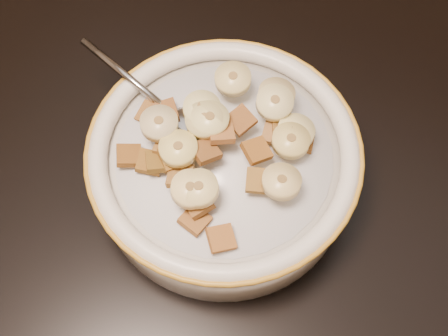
% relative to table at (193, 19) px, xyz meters
% --- Properties ---
extents(floor, '(4.00, 4.50, 0.10)m').
position_rel_table_xyz_m(floor, '(0.00, 0.00, -0.78)').
color(floor, '#422816').
rests_on(floor, ground).
extents(table, '(1.42, 0.93, 0.04)m').
position_rel_table_xyz_m(table, '(0.00, 0.00, 0.00)').
color(table, black).
rests_on(table, floor).
extents(cereal_bowl, '(0.22, 0.22, 0.05)m').
position_rel_table_xyz_m(cereal_bowl, '(0.12, -0.18, 0.05)').
color(cereal_bowl, beige).
rests_on(cereal_bowl, table).
extents(milk, '(0.18, 0.18, 0.00)m').
position_rel_table_xyz_m(milk, '(0.12, -0.18, 0.07)').
color(milk, silver).
rests_on(milk, cereal_bowl).
extents(spoon, '(0.06, 0.05, 0.01)m').
position_rel_table_xyz_m(spoon, '(0.08, -0.17, 0.08)').
color(spoon, '#9D9D9D').
rests_on(spoon, cereal_bowl).
extents(cereal_square_0, '(0.03, 0.03, 0.01)m').
position_rel_table_xyz_m(cereal_square_0, '(0.08, -0.21, 0.08)').
color(cereal_square_0, brown).
rests_on(cereal_square_0, milk).
extents(cereal_square_1, '(0.03, 0.03, 0.01)m').
position_rel_table_xyz_m(cereal_square_1, '(0.11, -0.19, 0.09)').
color(cereal_square_1, brown).
rests_on(cereal_square_1, milk).
extents(cereal_square_2, '(0.02, 0.02, 0.01)m').
position_rel_table_xyz_m(cereal_square_2, '(0.08, -0.19, 0.09)').
color(cereal_square_2, brown).
rests_on(cereal_square_2, milk).
extents(cereal_square_3, '(0.03, 0.03, 0.01)m').
position_rel_table_xyz_m(cereal_square_3, '(0.16, -0.14, 0.09)').
color(cereal_square_3, brown).
rests_on(cereal_square_3, milk).
extents(cereal_square_4, '(0.03, 0.03, 0.01)m').
position_rel_table_xyz_m(cereal_square_4, '(0.17, -0.14, 0.08)').
color(cereal_square_4, '#8F641B').
rests_on(cereal_square_4, milk).
extents(cereal_square_5, '(0.02, 0.02, 0.01)m').
position_rel_table_xyz_m(cereal_square_5, '(0.15, -0.14, 0.08)').
color(cereal_square_5, olive).
rests_on(cereal_square_5, milk).
extents(cereal_square_6, '(0.03, 0.03, 0.01)m').
position_rel_table_xyz_m(cereal_square_6, '(0.12, -0.15, 0.09)').
color(cereal_square_6, '#925927').
rests_on(cereal_square_6, milk).
extents(cereal_square_7, '(0.02, 0.02, 0.01)m').
position_rel_table_xyz_m(cereal_square_7, '(0.05, -0.17, 0.08)').
color(cereal_square_7, brown).
rests_on(cereal_square_7, milk).
extents(cereal_square_8, '(0.03, 0.03, 0.01)m').
position_rel_table_xyz_m(cereal_square_8, '(0.11, -0.17, 0.10)').
color(cereal_square_8, '#8F5F30').
rests_on(cereal_square_8, milk).
extents(cereal_square_9, '(0.02, 0.02, 0.01)m').
position_rel_table_xyz_m(cereal_square_9, '(0.12, -0.24, 0.08)').
color(cereal_square_9, brown).
rests_on(cereal_square_9, milk).
extents(cereal_square_10, '(0.03, 0.02, 0.01)m').
position_rel_table_xyz_m(cereal_square_10, '(0.07, -0.21, 0.08)').
color(cereal_square_10, brown).
rests_on(cereal_square_10, milk).
extents(cereal_square_11, '(0.03, 0.03, 0.01)m').
position_rel_table_xyz_m(cereal_square_11, '(0.16, -0.19, 0.09)').
color(cereal_square_11, brown).
rests_on(cereal_square_11, milk).
extents(cereal_square_12, '(0.03, 0.03, 0.01)m').
position_rel_table_xyz_m(cereal_square_12, '(0.11, -0.16, 0.09)').
color(cereal_square_12, '#9B611B').
rests_on(cereal_square_12, milk).
extents(cereal_square_13, '(0.03, 0.03, 0.01)m').
position_rel_table_xyz_m(cereal_square_13, '(0.05, -0.21, 0.08)').
color(cereal_square_13, brown).
rests_on(cereal_square_13, milk).
extents(cereal_square_14, '(0.03, 0.03, 0.01)m').
position_rel_table_xyz_m(cereal_square_14, '(0.14, -0.17, 0.09)').
color(cereal_square_14, brown).
rests_on(cereal_square_14, milk).
extents(cereal_square_15, '(0.03, 0.03, 0.01)m').
position_rel_table_xyz_m(cereal_square_15, '(0.06, -0.16, 0.08)').
color(cereal_square_15, brown).
rests_on(cereal_square_15, milk).
extents(cereal_square_16, '(0.02, 0.02, 0.01)m').
position_rel_table_xyz_m(cereal_square_16, '(0.17, -0.14, 0.08)').
color(cereal_square_16, brown).
rests_on(cereal_square_16, milk).
extents(cereal_square_17, '(0.03, 0.03, 0.01)m').
position_rel_table_xyz_m(cereal_square_17, '(0.09, -0.20, 0.09)').
color(cereal_square_17, '#8B5F1E').
rests_on(cereal_square_17, milk).
extents(cereal_square_18, '(0.03, 0.03, 0.01)m').
position_rel_table_xyz_m(cereal_square_18, '(0.07, -0.18, 0.08)').
color(cereal_square_18, olive).
rests_on(cereal_square_18, milk).
extents(cereal_square_19, '(0.03, 0.03, 0.01)m').
position_rel_table_xyz_m(cereal_square_19, '(0.15, -0.25, 0.08)').
color(cereal_square_19, '#965E29').
rests_on(cereal_square_19, milk).
extents(cereal_square_20, '(0.03, 0.03, 0.01)m').
position_rel_table_xyz_m(cereal_square_20, '(0.12, -0.23, 0.09)').
color(cereal_square_20, brown).
rests_on(cereal_square_20, milk).
extents(cereal_square_21, '(0.03, 0.03, 0.01)m').
position_rel_table_xyz_m(cereal_square_21, '(0.10, -0.21, 0.09)').
color(cereal_square_21, olive).
rests_on(cereal_square_21, milk).
extents(banana_slice_0, '(0.04, 0.04, 0.01)m').
position_rel_table_xyz_m(banana_slice_0, '(0.09, -0.20, 0.10)').
color(banana_slice_0, '#E2D679').
rests_on(banana_slice_0, milk).
extents(banana_slice_1, '(0.04, 0.04, 0.01)m').
position_rel_table_xyz_m(banana_slice_1, '(0.11, -0.22, 0.10)').
color(banana_slice_1, '#F9E28E').
rests_on(banana_slice_1, milk).
extents(banana_slice_2, '(0.03, 0.03, 0.01)m').
position_rel_table_xyz_m(banana_slice_2, '(0.06, -0.18, 0.10)').
color(banana_slice_2, beige).
rests_on(banana_slice_2, milk).
extents(banana_slice_3, '(0.04, 0.04, 0.01)m').
position_rel_table_xyz_m(banana_slice_3, '(0.10, -0.17, 0.10)').
color(banana_slice_3, '#CDC575').
rests_on(banana_slice_3, milk).
extents(banana_slice_4, '(0.04, 0.04, 0.02)m').
position_rel_table_xyz_m(banana_slice_4, '(0.17, -0.19, 0.09)').
color(banana_slice_4, '#F5D588').
rests_on(banana_slice_4, milk).
extents(banana_slice_5, '(0.04, 0.04, 0.01)m').
position_rel_table_xyz_m(banana_slice_5, '(0.10, -0.12, 0.10)').
color(banana_slice_5, '#F6E679').
rests_on(banana_slice_5, milk).
extents(banana_slice_6, '(0.04, 0.04, 0.01)m').
position_rel_table_xyz_m(banana_slice_6, '(0.17, -0.14, 0.09)').
color(banana_slice_6, '#EDD884').
rests_on(banana_slice_6, milk).
extents(banana_slice_7, '(0.04, 0.04, 0.01)m').
position_rel_table_xyz_m(banana_slice_7, '(0.12, -0.22, 0.10)').
color(banana_slice_7, '#EBE18A').
rests_on(banana_slice_7, milk).
extents(banana_slice_8, '(0.04, 0.04, 0.01)m').
position_rel_table_xyz_m(banana_slice_8, '(0.14, -0.12, 0.10)').
color(banana_slice_8, tan).
rests_on(banana_slice_8, milk).
extents(banana_slice_9, '(0.04, 0.04, 0.01)m').
position_rel_table_xyz_m(banana_slice_9, '(0.10, -0.16, 0.10)').
color(banana_slice_9, '#E6D889').
rests_on(banana_slice_9, milk).
extents(banana_slice_10, '(0.04, 0.04, 0.01)m').
position_rel_table_xyz_m(banana_slice_10, '(0.09, -0.16, 0.10)').
color(banana_slice_10, '#F4E6A3').
rests_on(banana_slice_10, milk).
extents(banana_slice_11, '(0.04, 0.04, 0.01)m').
position_rel_table_xyz_m(banana_slice_11, '(0.14, -0.13, 0.10)').
color(banana_slice_11, '#FFEAAA').
rests_on(banana_slice_11, milk).
extents(banana_slice_12, '(0.04, 0.04, 0.01)m').
position_rel_table_xyz_m(banana_slice_12, '(0.17, -0.15, 0.09)').
color(banana_slice_12, tan).
rests_on(banana_slice_12, milk).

